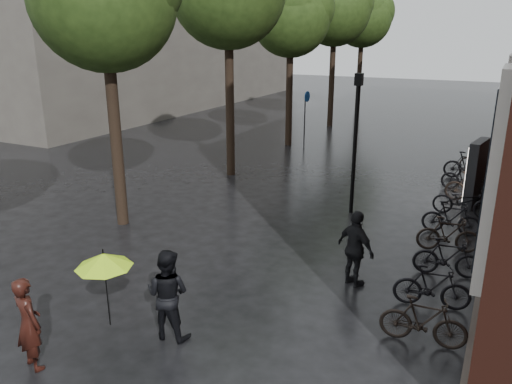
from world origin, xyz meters
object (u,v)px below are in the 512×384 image
Objects in this scene: parked_bicycles at (461,203)px; ad_lightbox at (476,173)px; person_burgundy at (29,323)px; person_black at (168,294)px; pedestrian_walking at (356,249)px; lamp_post at (356,131)px.

ad_lightbox is (0.22, 1.44, 0.59)m from parked_bicycles.
person_burgundy is 0.96× the size of person_black.
person_black is at bearing 83.05° from pedestrian_walking.
person_black is at bearing -97.51° from lamp_post.
person_burgundy is 0.95× the size of pedestrian_walking.
parked_bicycles is at bearing 17.82° from lamp_post.
pedestrian_walking is 5.01m from lamp_post.
person_burgundy is 12.01m from parked_bicycles.
pedestrian_walking is at bearing -132.58° from person_black.
pedestrian_walking reaches higher than person_black.
person_black is 4.20m from pedestrian_walking.
ad_lightbox reaches higher than parked_bicycles.
lamp_post is at bearing -44.08° from pedestrian_walking.
person_black is at bearing -116.21° from person_burgundy.
lamp_post is (-3.27, -2.42, 1.49)m from ad_lightbox.
person_black reaches higher than parked_bicycles.
person_black is 0.12× the size of parked_bicycles.
person_burgundy is at bearing 81.35° from pedestrian_walking.
pedestrian_walking is 0.81× the size of ad_lightbox.
pedestrian_walking is (2.44, 3.41, 0.01)m from person_black.
person_burgundy is at bearing -104.66° from lamp_post.
lamp_post is at bearing -133.79° from ad_lightbox.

